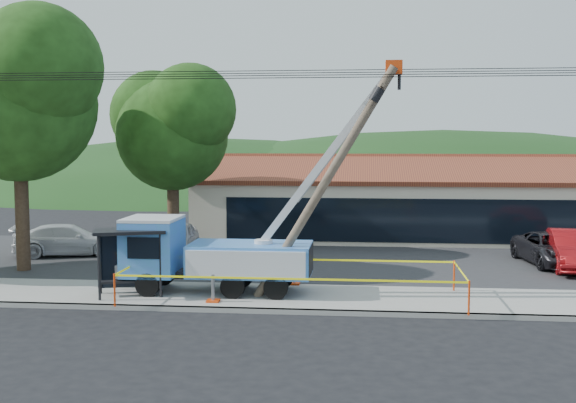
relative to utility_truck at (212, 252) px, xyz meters
The scene contains 17 objects.
ground 5.73m from the utility_truck, 53.10° to the right, with size 120.00×120.00×0.00m, color black.
curb 4.30m from the utility_truck, 34.92° to the right, with size 60.00×0.25×0.15m, color gray.
sidewalk 3.65m from the utility_truck, ahead, with size 60.00×4.00×0.15m, color gray.
parking_lot 8.41m from the utility_truck, 66.41° to the left, with size 60.00×12.00×0.10m, color #28282B.
strip_mall 17.20m from the utility_truck, 64.84° to the left, with size 22.50×8.53×4.67m.
tree_west_near 11.14m from the utility_truck, 157.56° to the left, with size 7.56×6.72×10.80m.
tree_lot 10.44m from the utility_truck, 113.24° to the left, with size 6.30×5.60×8.94m.
hill_west 51.94m from the utility_truck, 103.01° to the left, with size 78.40×56.00×28.00m, color #193A15.
hill_center 52.33m from the utility_truck, 75.26° to the left, with size 89.60×64.00×32.00m, color #193A15.
utility_truck is the anchor object (origin of this frame).
leaning_pole 5.08m from the utility_truck, ahead, with size 4.80×1.67×7.85m.
bus_shelter 2.84m from the utility_truck, 165.22° to the right, with size 2.72×2.15×2.29m.
caution_tape 3.07m from the utility_truck, 15.18° to the right, with size 11.13×3.69×1.07m.
car_silver 8.71m from the utility_truck, 113.21° to the left, with size 1.82×4.52×1.54m, color #B9BBC1.
car_red 15.24m from the utility_truck, 23.60° to the left, with size 1.72×4.94×1.63m, color maroon.
car_white 11.28m from the utility_truck, 138.54° to the left, with size 2.01×4.94×1.43m, color silver.
car_dark 15.20m from the utility_truck, 27.94° to the left, with size 2.30×4.99×1.39m, color black.
Camera 1 is at (1.90, -20.11, 5.51)m, focal length 45.00 mm.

